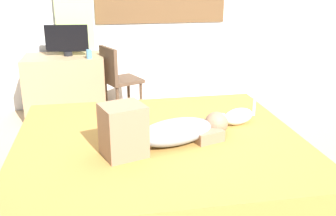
{
  "coord_description": "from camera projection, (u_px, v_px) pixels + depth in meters",
  "views": [
    {
      "loc": [
        -0.54,
        -2.45,
        1.63
      ],
      "look_at": [
        -0.05,
        0.26,
        0.67
      ],
      "focal_mm": 41.3,
      "sensor_mm": 36.0,
      "label": 1
    }
  ],
  "objects": [
    {
      "name": "ground_plane",
      "position": [
        180.0,
        203.0,
        2.91
      ],
      "size": [
        16.0,
        16.0,
        0.0
      ],
      "primitive_type": "plane",
      "color": "tan"
    },
    {
      "name": "bed",
      "position": [
        160.0,
        170.0,
        2.85
      ],
      "size": [
        2.09,
        1.87,
        0.52
      ],
      "color": "brown",
      "rests_on": "ground"
    },
    {
      "name": "person_lying",
      "position": [
        163.0,
        131.0,
        2.59
      ],
      "size": [
        0.93,
        0.5,
        0.34
      ],
      "color": "#8C939E",
      "rests_on": "bed"
    },
    {
      "name": "cat",
      "position": [
        236.0,
        117.0,
        2.98
      ],
      "size": [
        0.35,
        0.18,
        0.21
      ],
      "color": "silver",
      "rests_on": "bed"
    },
    {
      "name": "desk",
      "position": [
        66.0,
        87.0,
        4.53
      ],
      "size": [
        0.9,
        0.56,
        0.74
      ],
      "color": "#997A56",
      "rests_on": "ground"
    },
    {
      "name": "tv_monitor",
      "position": [
        67.0,
        40.0,
        4.36
      ],
      "size": [
        0.48,
        0.1,
        0.35
      ],
      "color": "black",
      "rests_on": "desk"
    },
    {
      "name": "cup",
      "position": [
        89.0,
        54.0,
        4.26
      ],
      "size": [
        0.06,
        0.06,
        0.1
      ],
      "primitive_type": "cylinder",
      "color": "teal",
      "rests_on": "desk"
    },
    {
      "name": "chair_by_desk",
      "position": [
        117.0,
        77.0,
        4.42
      ],
      "size": [
        0.5,
        0.5,
        0.86
      ],
      "color": "#4C3828",
      "rests_on": "ground"
    },
    {
      "name": "curtain_left",
      "position": [
        74.0,
        12.0,
        4.54
      ],
      "size": [
        0.44,
        0.06,
        2.41
      ],
      "primitive_type": "cube",
      "color": "#ADCC75",
      "rests_on": "ground"
    }
  ]
}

